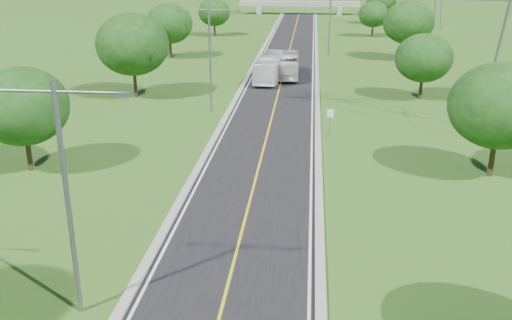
{
  "coord_description": "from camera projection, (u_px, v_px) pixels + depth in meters",
  "views": [
    {
      "loc": [
        3.49,
        -7.95,
        14.43
      ],
      "look_at": [
        0.45,
        23.38,
        3.0
      ],
      "focal_mm": 40.0,
      "sensor_mm": 36.0,
      "label": 1
    }
  ],
  "objects": [
    {
      "name": "tree_le",
      "position": [
        214.0,
        12.0,
        104.21
      ],
      "size": [
        5.88,
        5.88,
        6.84
      ],
      "color": "black",
      "rests_on": "ground"
    },
    {
      "name": "curb_right",
      "position": [
        317.0,
        71.0,
        74.01
      ],
      "size": [
        0.5,
        150.0,
        0.22
      ],
      "primitive_type": "cube",
      "color": "gray",
      "rests_on": "ground"
    },
    {
      "name": "tree_rb",
      "position": [
        500.0,
        106.0,
        37.6
      ],
      "size": [
        6.72,
        6.72,
        7.82
      ],
      "color": "black",
      "rests_on": "ground"
    },
    {
      "name": "tree_lc",
      "position": [
        132.0,
        44.0,
        58.92
      ],
      "size": [
        7.56,
        7.56,
        8.79
      ],
      "color": "black",
      "rests_on": "ground"
    },
    {
      "name": "streetlight_far_right",
      "position": [
        330.0,
        15.0,
        83.08
      ],
      "size": [
        5.9,
        0.25,
        10.0
      ],
      "color": "slate",
      "rests_on": "ground"
    },
    {
      "name": "tree_rf",
      "position": [
        381.0,
        2.0,
        121.73
      ],
      "size": [
        6.3,
        6.3,
        7.33
      ],
      "color": "black",
      "rests_on": "ground"
    },
    {
      "name": "tree_re",
      "position": [
        374.0,
        14.0,
        103.55
      ],
      "size": [
        5.46,
        5.46,
        6.35
      ],
      "color": "black",
      "rests_on": "ground"
    },
    {
      "name": "road",
      "position": [
        284.0,
        71.0,
        74.42
      ],
      "size": [
        8.0,
        150.0,
        0.06
      ],
      "primitive_type": "cube",
      "color": "black",
      "rests_on": "ground"
    },
    {
      "name": "ground",
      "position": [
        282.0,
        80.0,
        68.82
      ],
      "size": [
        260.0,
        260.0,
        0.0
      ],
      "primitive_type": "plane",
      "color": "#325417",
      "rests_on": "ground"
    },
    {
      "name": "tree_lb",
      "position": [
        22.0,
        106.0,
        38.74
      ],
      "size": [
        6.3,
        6.3,
        7.33
      ],
      "color": "black",
      "rests_on": "ground"
    },
    {
      "name": "overpass",
      "position": [
        299.0,
        4.0,
        142.84
      ],
      "size": [
        30.0,
        3.0,
        3.2
      ],
      "color": "gray",
      "rests_on": "ground"
    },
    {
      "name": "speed_limit_sign",
      "position": [
        330.0,
        118.0,
        47.2
      ],
      "size": [
        0.55,
        0.09,
        2.4
      ],
      "color": "slate",
      "rests_on": "ground"
    },
    {
      "name": "bus_inbound",
      "position": [
        271.0,
        67.0,
        68.46
      ],
      "size": [
        3.35,
        11.06,
        3.04
      ],
      "primitive_type": "imported",
      "rotation": [
        0.0,
        0.0,
        -0.07
      ],
      "color": "white",
      "rests_on": "road"
    },
    {
      "name": "curb_left",
      "position": [
        252.0,
        69.0,
        74.78
      ],
      "size": [
        0.5,
        150.0,
        0.22
      ],
      "primitive_type": "cube",
      "color": "gray",
      "rests_on": "ground"
    },
    {
      "name": "tree_ld",
      "position": [
        169.0,
        24.0,
        81.77
      ],
      "size": [
        6.72,
        6.72,
        7.82
      ],
      "color": "black",
      "rests_on": "ground"
    },
    {
      "name": "tree_rd",
      "position": [
        408.0,
        22.0,
        80.44
      ],
      "size": [
        7.14,
        7.14,
        8.3
      ],
      "color": "black",
      "rests_on": "ground"
    },
    {
      "name": "streetlight_near_left",
      "position": [
        65.0,
        182.0,
        22.42
      ],
      "size": [
        5.9,
        0.25,
        10.0
      ],
      "color": "slate",
      "rests_on": "ground"
    },
    {
      "name": "tree_rc",
      "position": [
        424.0,
        58.0,
        58.49
      ],
      "size": [
        5.88,
        5.88,
        6.84
      ],
      "color": "black",
      "rests_on": "ground"
    },
    {
      "name": "bus_outbound",
      "position": [
        289.0,
        66.0,
        70.21
      ],
      "size": [
        2.49,
        9.8,
        2.72
      ],
      "primitive_type": "imported",
      "rotation": [
        0.0,
        0.0,
        3.16
      ],
      "color": "beige",
      "rests_on": "road"
    },
    {
      "name": "streetlight_mid_left",
      "position": [
        210.0,
        50.0,
        53.3
      ],
      "size": [
        5.9,
        0.25,
        10.0
      ],
      "color": "slate",
      "rests_on": "ground"
    }
  ]
}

